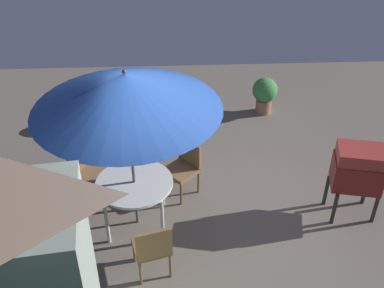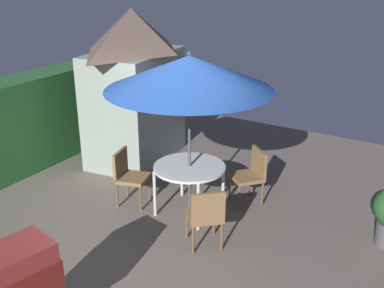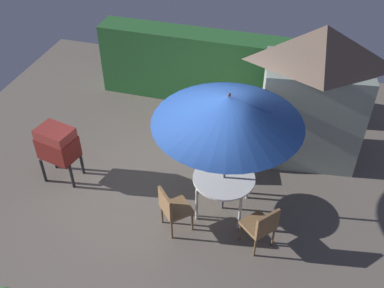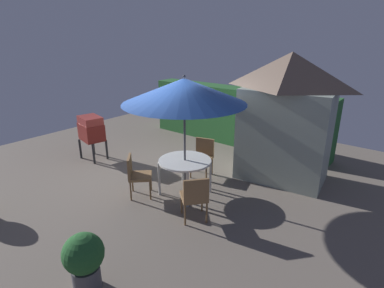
# 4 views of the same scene
# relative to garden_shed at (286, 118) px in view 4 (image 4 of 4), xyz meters

# --- Properties ---
(ground_plane) EXTENTS (11.00, 11.00, 0.00)m
(ground_plane) POSITION_rel_garden_shed_xyz_m (-2.19, -2.00, -1.49)
(ground_plane) COLOR #6B6056
(hedge_backdrop) EXTENTS (5.87, 0.71, 1.74)m
(hedge_backdrop) POSITION_rel_garden_shed_xyz_m (-2.19, 1.50, -0.62)
(hedge_backdrop) COLOR #28602D
(hedge_backdrop) RESTS_ON ground
(garden_shed) EXTENTS (2.20, 1.58, 2.92)m
(garden_shed) POSITION_rel_garden_shed_xyz_m (0.00, 0.00, 0.00)
(garden_shed) COLOR gray
(garden_shed) RESTS_ON ground
(patio_table) EXTENTS (1.11, 1.11, 0.78)m
(patio_table) POSITION_rel_garden_shed_xyz_m (-1.29, -2.03, -0.78)
(patio_table) COLOR white
(patio_table) RESTS_ON ground
(patio_umbrella) EXTENTS (2.46, 2.46, 2.53)m
(patio_umbrella) POSITION_rel_garden_shed_xyz_m (-1.29, -2.03, 0.74)
(patio_umbrella) COLOR #4C4C51
(patio_umbrella) RESTS_ON ground
(bbq_grill) EXTENTS (0.79, 0.64, 1.20)m
(bbq_grill) POSITION_rel_garden_shed_xyz_m (-4.53, -2.08, -0.64)
(bbq_grill) COLOR maroon
(bbq_grill) RESTS_ON ground
(chair_near_shed) EXTENTS (0.65, 0.65, 0.90)m
(chair_near_shed) POSITION_rel_garden_shed_xyz_m (-2.03, -2.74, -0.97)
(chair_near_shed) COLOR olive
(chair_near_shed) RESTS_ON ground
(chair_far_side) EXTENTS (0.65, 0.65, 0.90)m
(chair_far_side) POSITION_rel_garden_shed_xyz_m (-0.49, -2.72, -0.97)
(chair_far_side) COLOR olive
(chair_far_side) RESTS_ON ground
(chair_toward_hedge) EXTENTS (0.56, 0.57, 0.90)m
(chair_toward_hedge) POSITION_rel_garden_shed_xyz_m (-1.55, -1.03, -0.97)
(chair_toward_hedge) COLOR olive
(chair_toward_hedge) RESTS_ON ground
(potted_plant_by_shed) EXTENTS (0.55, 0.55, 0.85)m
(potted_plant_by_shed) POSITION_rel_garden_shed_xyz_m (-0.63, -4.90, -1.01)
(potted_plant_by_shed) COLOR #4C4C51
(potted_plant_by_shed) RESTS_ON ground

